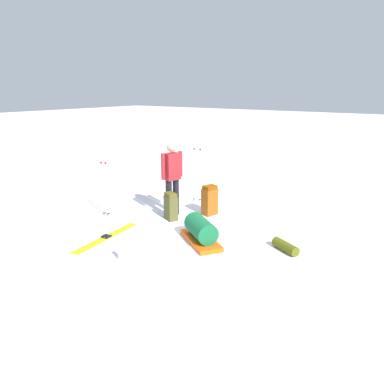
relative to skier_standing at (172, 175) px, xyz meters
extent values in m
plane|color=white|center=(-0.65, 0.15, -0.95)|extent=(80.00, 80.00, 0.00)
cylinder|color=black|center=(0.03, 0.10, -0.53)|extent=(0.14, 0.14, 0.85)
cylinder|color=black|center=(-0.03, -0.10, -0.53)|extent=(0.14, 0.14, 0.85)
cube|color=maroon|center=(0.00, 0.00, 0.20)|extent=(0.30, 0.39, 0.60)
cylinder|color=maroon|center=(0.06, 0.23, 0.23)|extent=(0.09, 0.09, 0.58)
cylinder|color=maroon|center=(-0.06, -0.23, 0.23)|extent=(0.09, 0.09, 0.58)
sphere|color=tan|center=(0.00, 0.00, 0.64)|extent=(0.22, 0.22, 0.22)
cube|color=#B6AE15|center=(0.18, 1.80, -0.94)|extent=(0.26, 1.70, 0.02)
cube|color=black|center=(0.18, 1.80, -0.92)|extent=(0.08, 0.15, 0.03)
cube|color=#B6AE15|center=(0.28, 1.81, -0.94)|extent=(0.26, 1.70, 0.02)
cube|color=black|center=(0.28, 1.81, -0.92)|extent=(0.08, 0.15, 0.03)
cube|color=#4C4B23|center=(-0.15, 0.25, -0.68)|extent=(0.38, 0.33, 0.54)
cube|color=#534A18|center=(-0.15, 0.25, -0.37)|extent=(0.34, 0.29, 0.08)
cube|color=brown|center=(-0.67, -0.54, -0.65)|extent=(0.31, 0.38, 0.62)
cube|color=#783904|center=(-0.67, -0.54, -0.30)|extent=(0.28, 0.34, 0.08)
cylinder|color=#BCAFBA|center=(1.17, 0.89, -0.35)|extent=(0.02, 0.02, 1.21)
sphere|color=#A51919|center=(1.17, 0.89, 0.29)|extent=(0.05, 0.05, 0.05)
cylinder|color=black|center=(1.17, 0.89, -0.89)|extent=(0.07, 0.07, 0.01)
cylinder|color=#BCAFBA|center=(1.28, 0.92, -0.35)|extent=(0.02, 0.02, 1.21)
sphere|color=#A51919|center=(1.28, 0.92, 0.29)|extent=(0.05, 0.05, 0.05)
cylinder|color=black|center=(1.28, 0.92, -0.89)|extent=(0.07, 0.07, 0.01)
cylinder|color=#B9B5BB|center=(0.07, -1.22, -0.29)|extent=(0.02, 0.02, 1.34)
sphere|color=#A51919|center=(0.07, -1.22, 0.41)|extent=(0.05, 0.05, 0.05)
cylinder|color=black|center=(0.07, -1.22, -0.89)|extent=(0.07, 0.07, 0.01)
cylinder|color=#B9B5BB|center=(0.23, -1.18, -0.29)|extent=(0.02, 0.02, 1.34)
sphere|color=#A51919|center=(0.23, -1.18, 0.41)|extent=(0.05, 0.05, 0.05)
cylinder|color=black|center=(0.23, -1.18, -0.89)|extent=(0.07, 0.07, 0.01)
cube|color=#E9580E|center=(-1.40, 0.91, -0.91)|extent=(1.17, 0.99, 0.09)
cylinder|color=#156338|center=(-1.40, 0.91, -0.66)|extent=(0.87, 0.77, 0.40)
cylinder|color=#515611|center=(-2.86, 0.35, -0.86)|extent=(0.57, 0.42, 0.18)
cylinder|color=#B8AFC2|center=(-0.65, 2.29, -0.82)|extent=(0.07, 0.07, 0.26)
camera|label=1|loc=(-4.99, 6.24, 1.88)|focal=34.17mm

